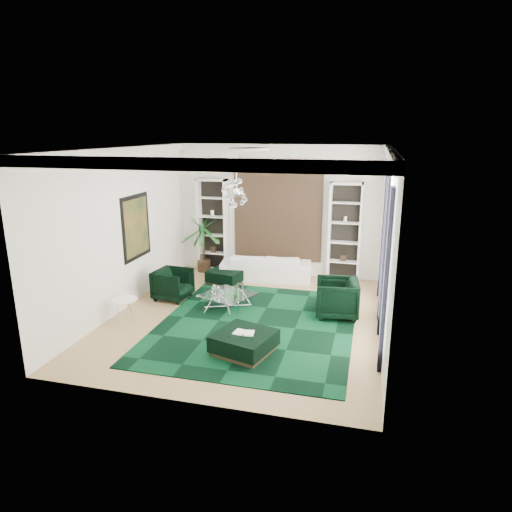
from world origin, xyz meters
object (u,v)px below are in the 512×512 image
(armchair_right, at_px, (337,298))
(ottoman_front, at_px, (244,343))
(side_table, at_px, (125,311))
(armchair_left, at_px, (173,284))
(ottoman_side, at_px, (227,277))
(palm, at_px, (203,236))
(coffee_table, at_px, (228,302))
(sofa, at_px, (266,267))

(armchair_right, distance_m, ottoman_front, 2.78)
(ottoman_front, bearing_deg, side_table, 165.65)
(armchair_left, xyz_separation_m, ottoman_side, (0.94, 1.50, -0.19))
(ottoman_side, relative_size, palm, 0.41)
(ottoman_front, relative_size, palm, 0.47)
(side_table, bearing_deg, ottoman_front, -14.35)
(armchair_left, relative_size, coffee_table, 0.79)
(coffee_table, distance_m, side_table, 2.38)
(coffee_table, height_order, ottoman_front, ottoman_front)
(armchair_left, xyz_separation_m, coffee_table, (1.56, -0.31, -0.20))
(armchair_left, relative_size, palm, 0.39)
(sofa, height_order, ottoman_side, sofa)
(sofa, xyz_separation_m, coffee_table, (-0.37, -2.46, -0.19))
(armchair_right, relative_size, coffee_table, 0.90)
(sofa, height_order, ottoman_front, sofa)
(ottoman_front, xyz_separation_m, palm, (-2.64, 4.82, 0.88))
(side_table, bearing_deg, sofa, 57.96)
(ottoman_side, bearing_deg, palm, 137.86)
(ottoman_side, bearing_deg, sofa, 33.09)
(armchair_left, height_order, side_table, armchair_left)
(side_table, relative_size, palm, 0.25)
(ottoman_front, distance_m, side_table, 3.08)
(armchair_left, bearing_deg, sofa, -36.46)
(sofa, xyz_separation_m, armchair_right, (2.19, -2.24, 0.07))
(coffee_table, bearing_deg, palm, 120.90)
(sofa, xyz_separation_m, ottoman_front, (0.63, -4.53, -0.17))
(armchair_left, xyz_separation_m, side_table, (-0.43, -1.62, -0.13))
(armchair_right, height_order, ottoman_side, armchair_right)
(sofa, distance_m, armchair_right, 3.14)
(armchair_right, relative_size, ottoman_side, 1.08)
(ottoman_side, xyz_separation_m, ottoman_front, (1.61, -3.89, 0.01))
(ottoman_side, height_order, side_table, side_table)
(ottoman_front, bearing_deg, palm, 118.74)
(armchair_left, xyz_separation_m, ottoman_front, (2.55, -2.38, -0.18))
(ottoman_front, height_order, palm, palm)
(ottoman_front, bearing_deg, sofa, 97.86)
(armchair_left, height_order, palm, palm)
(armchair_left, distance_m, ottoman_front, 3.50)
(sofa, distance_m, coffee_table, 2.49)
(coffee_table, bearing_deg, armchair_right, 4.82)
(palm, bearing_deg, armchair_right, -31.06)
(armchair_left, relative_size, ottoman_front, 0.83)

